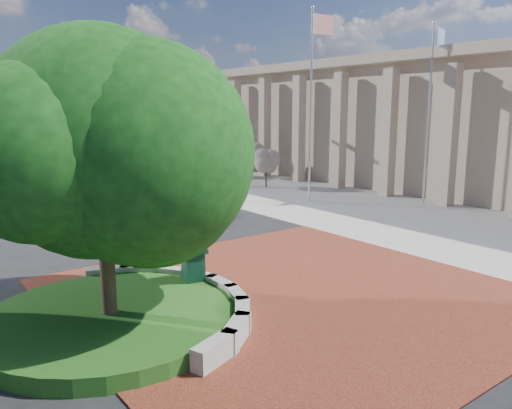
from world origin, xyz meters
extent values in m
plane|color=black|center=(0.00, 0.00, 0.00)|extent=(200.00, 200.00, 0.00)
cube|color=maroon|center=(0.00, -1.00, 0.02)|extent=(12.00, 12.00, 0.04)
cube|color=#9E9B93|center=(16.00, 10.00, 0.02)|extent=(20.00, 50.00, 0.04)
cube|color=#9E9B93|center=(-3.91, -3.01, 0.27)|extent=(1.29, 0.76, 0.54)
cube|color=#9E9B93|center=(-3.05, -2.54, 0.27)|extent=(1.20, 1.04, 0.54)
cube|color=#9E9B93|center=(-2.38, -1.84, 0.27)|extent=(1.00, 1.22, 0.54)
cube|color=#9E9B93|center=(-1.95, -0.96, 0.27)|extent=(0.71, 1.30, 0.54)
cube|color=#9E9B93|center=(-1.80, 0.00, 0.27)|extent=(0.35, 1.25, 0.54)
cube|color=#9E9B93|center=(-1.95, 0.96, 0.27)|extent=(0.71, 1.30, 0.54)
cube|color=#9E9B93|center=(-2.38, 1.84, 0.27)|extent=(1.00, 1.22, 0.54)
cube|color=#9E9B93|center=(-3.05, 2.54, 0.27)|extent=(1.20, 1.04, 0.54)
cube|color=#9E9B93|center=(-3.91, 3.01, 0.27)|extent=(1.29, 0.76, 0.54)
cylinder|color=#1F4814|center=(-5.00, 0.00, 0.20)|extent=(6.10, 6.10, 0.40)
cube|color=tan|center=(24.00, 12.00, 4.00)|extent=(15.00, 42.00, 8.00)
cube|color=tan|center=(24.00, 12.00, 8.30)|extent=(17.00, 44.00, 0.60)
cube|color=black|center=(16.80, 12.00, 4.00)|extent=(0.30, 40.00, 5.50)
cylinder|color=#9E9B93|center=(25.00, 70.00, 3.00)|extent=(1.80, 1.80, 6.00)
cylinder|color=#38281C|center=(-5.00, 0.00, 1.08)|extent=(0.36, 0.36, 2.17)
sphere|color=#0F3810|center=(-5.00, 0.00, 3.73)|extent=(5.20, 5.20, 5.20)
cylinder|color=#38281C|center=(-4.00, 18.00, 0.96)|extent=(0.36, 0.36, 1.92)
cube|color=black|center=(-2.20, 0.82, 0.08)|extent=(0.95, 0.95, 0.16)
cube|color=black|center=(-2.20, 0.82, 0.70)|extent=(0.65, 0.65, 1.11)
cube|color=black|center=(-2.20, 0.82, 1.29)|extent=(0.83, 0.83, 0.12)
cylinder|color=black|center=(-2.20, 0.82, 2.20)|extent=(0.17, 0.17, 1.71)
cube|color=black|center=(-2.20, 0.82, 3.57)|extent=(1.07, 1.07, 0.91)
cylinder|color=white|center=(-2.30, 0.36, 3.57)|extent=(0.80, 0.22, 0.80)
cylinder|color=white|center=(-2.11, 1.28, 3.57)|extent=(0.80, 0.22, 0.80)
cylinder|color=white|center=(-2.67, 0.92, 3.57)|extent=(0.22, 0.80, 0.80)
cylinder|color=white|center=(-1.74, 0.72, 3.57)|extent=(0.22, 0.80, 0.80)
sphere|color=black|center=(-2.20, 0.82, 4.20)|extent=(0.44, 0.44, 0.44)
cone|color=black|center=(-2.20, 0.82, 4.53)|extent=(0.18, 0.18, 0.50)
imported|color=#560C19|center=(3.94, 37.15, 0.80)|extent=(2.01, 4.74, 1.60)
cylinder|color=silver|center=(10.38, 9.40, 5.27)|extent=(0.13, 0.13, 10.53)
sphere|color=silver|center=(10.38, 9.40, 10.59)|extent=(0.19, 0.19, 0.19)
plane|color=red|center=(11.17, 9.40, 9.80)|extent=(1.58, 0.08, 1.58)
cylinder|color=silver|center=(15.00, 5.03, 4.83)|extent=(0.12, 0.12, 9.66)
sphere|color=silver|center=(15.00, 5.03, 9.71)|extent=(0.17, 0.17, 0.17)
plane|color=navy|center=(15.72, 5.03, 8.99)|extent=(1.37, 0.47, 1.45)
cylinder|color=slate|center=(4.36, 25.00, 5.03)|extent=(0.18, 0.18, 10.06)
cube|color=slate|center=(5.29, 25.40, 10.06)|extent=(1.92, 0.94, 0.13)
cube|color=slate|center=(6.11, 25.75, 9.95)|extent=(0.62, 0.48, 0.17)
cylinder|color=#38281C|center=(11.87, 15.23, 0.60)|extent=(0.10, 0.10, 1.20)
sphere|color=#B65B92|center=(11.87, 15.23, 1.60)|extent=(1.20, 1.20, 1.20)
cylinder|color=#38281C|center=(13.56, 19.25, 0.60)|extent=(0.10, 0.10, 1.20)
sphere|color=#B65B92|center=(13.56, 19.25, 1.60)|extent=(1.20, 1.20, 1.20)
cylinder|color=#38281C|center=(11.58, 22.90, 0.60)|extent=(0.10, 0.10, 1.20)
sphere|color=#B65B92|center=(11.58, 22.90, 1.60)|extent=(1.20, 1.20, 1.20)
camera|label=1|loc=(-9.05, -11.17, 5.22)|focal=35.00mm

